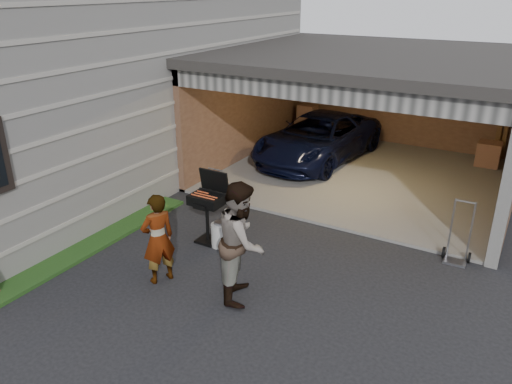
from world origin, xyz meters
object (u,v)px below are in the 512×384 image
woman (158,239)px  man (242,241)px  hand_truck (457,250)px  propane_tank (219,235)px  minivan (318,140)px  bbq_grill (208,202)px

woman → man: 1.34m
woman → hand_truck: bearing=151.1°
man → hand_truck: size_ratio=1.65×
woman → hand_truck: size_ratio=1.33×
propane_tank → minivan: bearing=93.9°
hand_truck → man: bearing=-136.4°
propane_tank → bbq_grill: bearing=165.0°
bbq_grill → propane_tank: size_ratio=3.00×
minivan → bbq_grill: (0.07, -4.95, 0.18)m
propane_tank → hand_truck: size_ratio=0.39×
woman → bbq_grill: bearing=-151.9°
minivan → bbq_grill: bearing=-83.9°
bbq_grill → propane_tank: (0.28, -0.07, -0.55)m
woman → bbq_grill: 1.44m
bbq_grill → propane_tank: 0.62m
minivan → propane_tank: 5.05m
bbq_grill → hand_truck: size_ratio=1.18×
woman → propane_tank: size_ratio=3.38×
man → hand_truck: bearing=-67.4°
minivan → hand_truck: size_ratio=3.82×
bbq_grill → minivan: bearing=90.8°
minivan → propane_tank: size_ratio=9.72×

